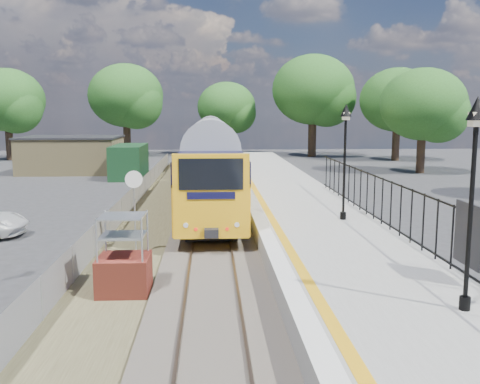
{
  "coord_description": "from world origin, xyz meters",
  "views": [
    {
      "loc": [
        -0.0,
        -14.86,
        5.16
      ],
      "look_at": [
        1.16,
        6.31,
        2.0
      ],
      "focal_mm": 40.0,
      "sensor_mm": 36.0,
      "label": 1
    }
  ],
  "objects": [
    {
      "name": "train",
      "position": [
        0.0,
        24.09,
        2.34
      ],
      "size": [
        2.82,
        40.83,
        3.51
      ],
      "color": "#F4AD15",
      "rests_on": "ground"
    },
    {
      "name": "track_bed",
      "position": [
        -0.47,
        9.67,
        0.09
      ],
      "size": [
        5.9,
        80.0,
        0.29
      ],
      "color": "#473F38",
      "rests_on": "ground"
    },
    {
      "name": "platform_edge",
      "position": [
        2.14,
        8.0,
        0.9
      ],
      "size": [
        0.9,
        70.0,
        0.01
      ],
      "color": "silver",
      "rests_on": "platform"
    },
    {
      "name": "outbuilding",
      "position": [
        -10.91,
        31.21,
        1.52
      ],
      "size": [
        10.8,
        10.1,
        3.12
      ],
      "color": "#9F8C5A",
      "rests_on": "ground"
    },
    {
      "name": "victorian_lamp_south",
      "position": [
        5.5,
        -4.0,
        4.3
      ],
      "size": [
        0.44,
        0.44,
        4.6
      ],
      "color": "black",
      "rests_on": "platform"
    },
    {
      "name": "ground",
      "position": [
        0.0,
        0.0,
        0.0
      ],
      "size": [
        120.0,
        120.0,
        0.0
      ],
      "primitive_type": "plane",
      "color": "#2D2D30",
      "rests_on": "ground"
    },
    {
      "name": "palisade_fence",
      "position": [
        6.55,
        2.24,
        1.84
      ],
      "size": [
        0.12,
        26.0,
        2.0
      ],
      "color": "black",
      "rests_on": "platform"
    },
    {
      "name": "wire_fence",
      "position": [
        -4.2,
        12.0,
        0.6
      ],
      "size": [
        0.06,
        52.0,
        1.2
      ],
      "color": "#999EA3",
      "rests_on": "ground"
    },
    {
      "name": "victorian_lamp_north",
      "position": [
        5.3,
        6.0,
        4.3
      ],
      "size": [
        0.44,
        0.44,
        4.6
      ],
      "color": "black",
      "rests_on": "platform"
    },
    {
      "name": "brick_plinth",
      "position": [
        -2.5,
        0.04,
        1.12
      ],
      "size": [
        1.46,
        1.46,
        2.33
      ],
      "rotation": [
        0.0,
        0.0,
        -0.01
      ],
      "color": "#983726",
      "rests_on": "ground"
    },
    {
      "name": "speed_sign",
      "position": [
        -2.77,
        4.32,
        2.15
      ],
      "size": [
        0.62,
        0.16,
        3.1
      ],
      "rotation": [
        0.0,
        0.0,
        0.22
      ],
      "color": "#999EA3",
      "rests_on": "ground"
    },
    {
      "name": "tree_line",
      "position": [
        1.4,
        42.0,
        6.61
      ],
      "size": [
        56.8,
        43.8,
        11.88
      ],
      "color": "#332319",
      "rests_on": "ground"
    },
    {
      "name": "platform",
      "position": [
        4.2,
        8.0,
        0.45
      ],
      "size": [
        5.0,
        70.0,
        0.9
      ],
      "primitive_type": "cube",
      "color": "gray",
      "rests_on": "ground"
    }
  ]
}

